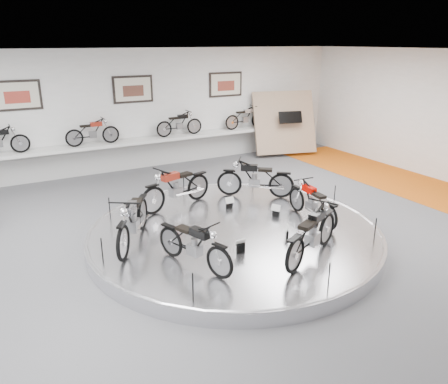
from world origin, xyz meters
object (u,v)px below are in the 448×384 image
bike_e (312,233)px  shelf (139,141)px  bike_a (255,178)px  bike_c (133,219)px  display_platform (234,234)px  bike_d (194,244)px  bike_f (312,202)px  bike_b (176,187)px

bike_e → shelf: bearing=68.6°
shelf → bike_e: bike_e is taller
bike_a → bike_c: (-3.69, -1.19, 0.03)m
bike_a → bike_c: size_ratio=0.95×
display_platform → bike_e: 2.10m
shelf → bike_c: bearing=-109.7°
bike_a → bike_d: bearing=78.8°
display_platform → bike_a: bike_a is taller
shelf → display_platform: bearing=-90.0°
display_platform → bike_f: 1.94m
bike_d → bike_e: (2.09, -0.76, 0.05)m
bike_a → bike_b: (-2.11, 0.31, 0.02)m
bike_a → bike_d: size_ratio=1.10×
shelf → bike_c: bike_c is taller
bike_a → bike_e: bearing=112.1°
shelf → bike_f: 7.09m
shelf → bike_f: (1.78, -6.86, -0.25)m
display_platform → shelf: (0.00, 6.40, 0.85)m
shelf → bike_c: (-2.17, -6.07, -0.17)m
bike_c → bike_d: bike_c is taller
shelf → bike_b: size_ratio=6.16×
bike_c → bike_f: bike_c is taller
shelf → bike_a: bearing=-72.8°
bike_b → display_platform: bearing=92.1°
bike_c → bike_f: 4.03m
display_platform → bike_e: size_ratio=3.67×
bike_a → bike_c: 3.87m
bike_e → bike_f: (1.21, 1.45, -0.06)m
display_platform → bike_a: bearing=45.0°
bike_b → bike_d: size_ratio=1.14×
bike_a → bike_e: bike_e is taller
bike_d → bike_e: bike_e is taller
bike_d → display_platform: bearing=107.3°
display_platform → bike_c: bearing=171.4°
bike_a → shelf: bearing=-35.3°
bike_e → bike_f: bike_e is taller
bike_b → bike_c: size_ratio=0.98×
bike_b → shelf: bearing=-113.3°
bike_a → bike_f: bike_a is taller
bike_b → bike_d: bike_b is taller
shelf → bike_e: (0.57, -8.31, -0.19)m
bike_b → bike_d: 3.11m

